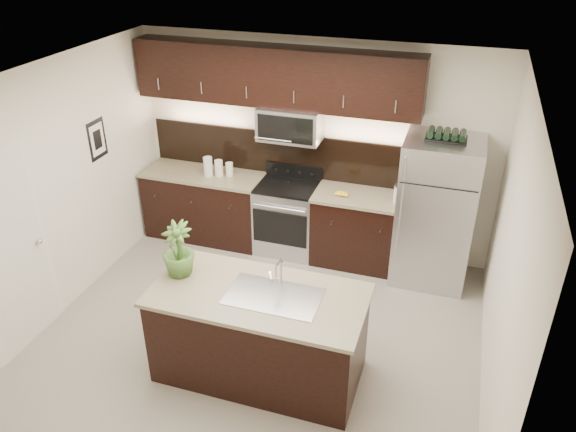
{
  "coord_description": "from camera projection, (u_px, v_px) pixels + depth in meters",
  "views": [
    {
      "loc": [
        1.71,
        -4.33,
        3.98
      ],
      "look_at": [
        0.13,
        0.55,
        1.15
      ],
      "focal_mm": 35.0,
      "sensor_mm": 36.0,
      "label": 1
    }
  ],
  "objects": [
    {
      "name": "wine_rack",
      "position": [
        447.0,
        136.0,
        6.04
      ],
      "size": [
        0.44,
        0.27,
        0.1
      ],
      "color": "black",
      "rests_on": "refrigerator"
    },
    {
      "name": "counter_run",
      "position": [
        272.0,
        215.0,
        7.3
      ],
      "size": [
        3.51,
        0.65,
        0.94
      ],
      "color": "black",
      "rests_on": "ground"
    },
    {
      "name": "canisters",
      "position": [
        216.0,
        168.0,
        7.2
      ],
      "size": [
        0.37,
        0.18,
        0.25
      ],
      "rotation": [
        0.0,
        0.0,
        0.29
      ],
      "color": "silver",
      "rests_on": "counter_run"
    },
    {
      "name": "french_press",
      "position": [
        398.0,
        194.0,
        6.55
      ],
      "size": [
        0.1,
        0.1,
        0.28
      ],
      "rotation": [
        0.0,
        0.0,
        0.21
      ],
      "color": "silver",
      "rests_on": "counter_run"
    },
    {
      "name": "ground",
      "position": [
        261.0,
        332.0,
        5.99
      ],
      "size": [
        4.5,
        4.5,
        0.0
      ],
      "primitive_type": "plane",
      "color": "gray",
      "rests_on": "ground"
    },
    {
      "name": "room_walls",
      "position": [
        244.0,
        190.0,
        5.17
      ],
      "size": [
        4.52,
        4.02,
        2.71
      ],
      "color": "silver",
      "rests_on": "ground"
    },
    {
      "name": "plant",
      "position": [
        178.0,
        249.0,
        5.18
      ],
      "size": [
        0.35,
        0.35,
        0.54
      ],
      "primitive_type": "imported",
      "rotation": [
        0.0,
        0.0,
        -0.19
      ],
      "color": "#3D6227",
      "rests_on": "island"
    },
    {
      "name": "sink_faucet",
      "position": [
        274.0,
        294.0,
        5.0
      ],
      "size": [
        0.84,
        0.5,
        0.28
      ],
      "color": "silver",
      "rests_on": "island"
    },
    {
      "name": "bananas",
      "position": [
        338.0,
        193.0,
        6.75
      ],
      "size": [
        0.17,
        0.13,
        0.05
      ],
      "primitive_type": "ellipsoid",
      "rotation": [
        0.0,
        0.0,
        -0.01
      ],
      "color": "yellow",
      "rests_on": "counter_run"
    },
    {
      "name": "upper_fixtures",
      "position": [
        277.0,
        86.0,
        6.61
      ],
      "size": [
        3.49,
        0.4,
        1.66
      ],
      "color": "black",
      "rests_on": "counter_run"
    },
    {
      "name": "refrigerator",
      "position": [
        436.0,
        212.0,
        6.49
      ],
      "size": [
        0.86,
        0.77,
        1.78
      ],
      "primitive_type": "cube",
      "color": "#B2B2B7",
      "rests_on": "ground"
    },
    {
      "name": "island",
      "position": [
        259.0,
        334.0,
        5.26
      ],
      "size": [
        1.96,
        0.96,
        0.94
      ],
      "color": "black",
      "rests_on": "ground"
    }
  ]
}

